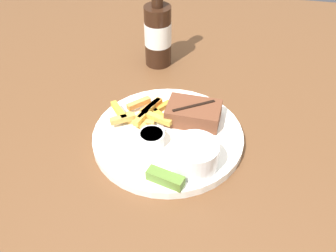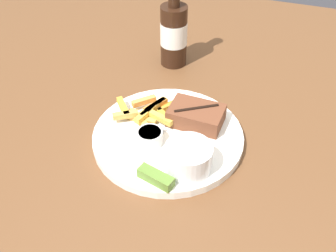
% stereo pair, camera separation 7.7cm
% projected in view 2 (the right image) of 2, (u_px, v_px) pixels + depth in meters
% --- Properties ---
extents(dining_table, '(1.57, 1.49, 0.77)m').
position_uv_depth(dining_table, '(168.00, 160.00, 0.84)').
color(dining_table, brown).
rests_on(dining_table, ground_plane).
extents(dinner_plate, '(0.30, 0.30, 0.02)m').
position_uv_depth(dinner_plate, '(168.00, 137.00, 0.79)').
color(dinner_plate, white).
rests_on(dinner_plate, dining_table).
extents(steak_portion, '(0.11, 0.08, 0.04)m').
position_uv_depth(steak_portion, '(196.00, 115.00, 0.80)').
color(steak_portion, brown).
rests_on(steak_portion, dinner_plate).
extents(fries_pile, '(0.14, 0.11, 0.02)m').
position_uv_depth(fries_pile, '(146.00, 112.00, 0.82)').
color(fries_pile, '#E99543').
rests_on(fries_pile, dinner_plate).
extents(coleslaw_cup, '(0.09, 0.09, 0.05)m').
position_uv_depth(coleslaw_cup, '(188.00, 156.00, 0.70)').
color(coleslaw_cup, white).
rests_on(coleslaw_cup, dinner_plate).
extents(dipping_sauce_cup, '(0.05, 0.05, 0.03)m').
position_uv_depth(dipping_sauce_cup, '(150.00, 136.00, 0.76)').
color(dipping_sauce_cup, silver).
rests_on(dipping_sauce_cup, dinner_plate).
extents(pickle_spear, '(0.07, 0.04, 0.02)m').
position_uv_depth(pickle_spear, '(156.00, 177.00, 0.69)').
color(pickle_spear, '#567A2D').
rests_on(pickle_spear, dinner_plate).
extents(fork_utensil, '(0.13, 0.05, 0.00)m').
position_uv_depth(fork_utensil, '(136.00, 118.00, 0.82)').
color(fork_utensil, '#B7B7BC').
rests_on(fork_utensil, dinner_plate).
extents(beer_bottle, '(0.07, 0.07, 0.25)m').
position_uv_depth(beer_bottle, '(174.00, 32.00, 0.96)').
color(beer_bottle, black).
rests_on(beer_bottle, dining_table).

